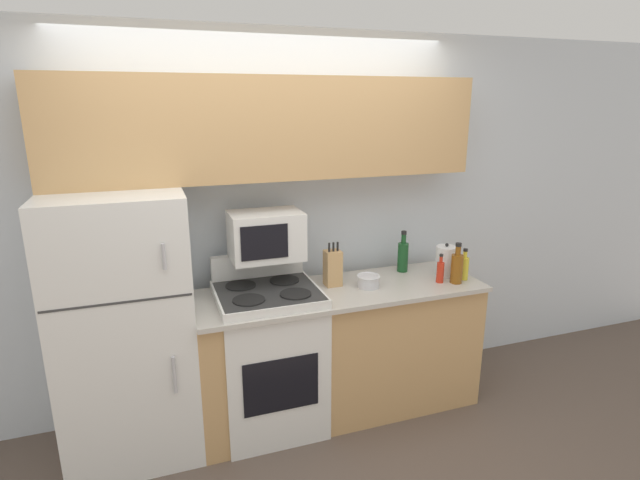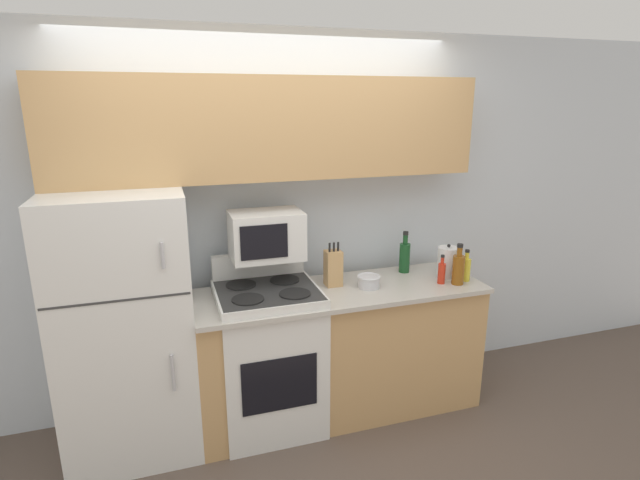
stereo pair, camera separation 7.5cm
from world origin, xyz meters
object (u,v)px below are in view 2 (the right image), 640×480
object	(u,v)px
refrigerator	(126,326)
bowl	(369,281)
bottle_cooking_spray	(466,269)
kettle	(448,262)
bottle_hot_sauce	(442,272)
microwave	(266,235)
knife_block	(333,268)
bottle_whiskey	(458,268)
stove	(269,356)
bottle_wine_green	(405,256)

from	to	relation	value
refrigerator	bowl	distance (m)	1.53
bottle_cooking_spray	kettle	bearing A→B (deg)	124.56
kettle	bottle_hot_sauce	bearing A→B (deg)	-135.97
microwave	bottle_hot_sauce	xyz separation A→B (m)	(1.14, -0.24, -0.29)
knife_block	bottle_cooking_spray	world-z (taller)	knife_block
bottle_whiskey	microwave	bearing A→B (deg)	167.03
bottle_cooking_spray	stove	bearing A→B (deg)	175.09
bottle_cooking_spray	bottle_hot_sauce	size ratio (longest dim) A/B	1.10
refrigerator	bottle_whiskey	world-z (taller)	refrigerator
bottle_cooking_spray	bottle_hot_sauce	world-z (taller)	bottle_cooking_spray
bowl	stove	bearing A→B (deg)	177.16
microwave	kettle	distance (m)	1.29
bottle_whiskey	bowl	bearing A→B (deg)	168.20
stove	bowl	xyz separation A→B (m)	(0.67, -0.03, 0.45)
microwave	knife_block	bearing A→B (deg)	-6.42
stove	bottle_hot_sauce	xyz separation A→B (m)	(1.17, -0.11, 0.49)
kettle	bottle_cooking_spray	bearing A→B (deg)	-55.44
knife_block	kettle	xyz separation A→B (m)	(0.82, -0.08, -0.01)
kettle	microwave	bearing A→B (deg)	173.89
microwave	kettle	world-z (taller)	microwave
kettle	bottle_whiskey	bearing A→B (deg)	-94.75
bowl	bottle_wine_green	size ratio (longest dim) A/B	0.52
bottle_wine_green	bowl	bearing A→B (deg)	-150.41
refrigerator	knife_block	world-z (taller)	refrigerator
refrigerator	bottle_cooking_spray	size ratio (longest dim) A/B	7.35
stove	bowl	bearing A→B (deg)	-2.84
bottle_hot_sauce	bottle_whiskey	bearing A→B (deg)	-24.23
refrigerator	stove	size ratio (longest dim) A/B	1.45
microwave	bottle_cooking_spray	bearing A→B (deg)	-10.43
stove	bottle_hot_sauce	bearing A→B (deg)	-5.53
bowl	bottle_wine_green	world-z (taller)	bottle_wine_green
refrigerator	stove	world-z (taller)	refrigerator
stove	bottle_cooking_spray	size ratio (longest dim) A/B	5.09
knife_block	bottle_cooking_spray	xyz separation A→B (m)	(0.89, -0.20, -0.04)
microwave	kettle	bearing A→B (deg)	-6.11
stove	microwave	world-z (taller)	microwave
knife_block	kettle	world-z (taller)	knife_block
bottle_hot_sauce	bottle_wine_green	distance (m)	0.32
stove	bottle_hot_sauce	size ratio (longest dim) A/B	5.60
stove	bottle_cooking_spray	distance (m)	1.45
knife_block	bottle_hot_sauce	distance (m)	0.73
bottle_wine_green	knife_block	bearing A→B (deg)	-170.56
stove	bottle_cooking_spray	world-z (taller)	bottle_cooking_spray
refrigerator	bottle_hot_sauce	xyz separation A→B (m)	(2.01, -0.17, 0.17)
bottle_whiskey	kettle	xyz separation A→B (m)	(0.01, 0.15, -0.00)
bowl	bottle_cooking_spray	bearing A→B (deg)	-6.95
bottle_wine_green	kettle	world-z (taller)	bottle_wine_green
bottle_hot_sauce	bottle_wine_green	bearing A→B (deg)	114.36
knife_block	microwave	bearing A→B (deg)	173.58
microwave	bottle_whiskey	size ratio (longest dim) A/B	1.62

